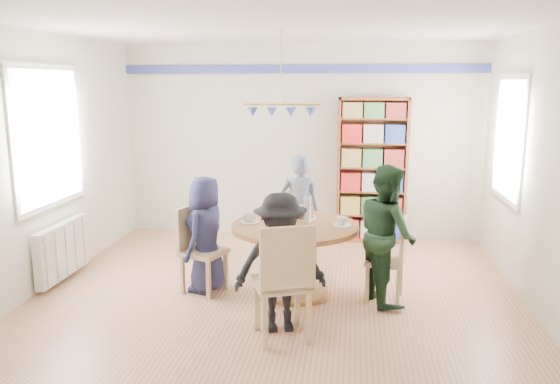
% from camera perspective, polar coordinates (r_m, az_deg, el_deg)
% --- Properties ---
extents(ground, '(5.00, 5.00, 0.00)m').
position_cam_1_polar(ground, '(5.60, -0.57, -11.40)').
color(ground, tan).
extents(room_shell, '(5.00, 5.00, 5.00)m').
position_cam_1_polar(room_shell, '(6.09, -1.84, 6.46)').
color(room_shell, white).
rests_on(room_shell, ground).
extents(radiator, '(0.12, 1.00, 0.60)m').
position_cam_1_polar(radiator, '(6.53, -21.74, -5.63)').
color(radiator, silver).
rests_on(radiator, ground).
extents(dining_table, '(1.30, 1.30, 0.75)m').
position_cam_1_polar(dining_table, '(5.62, 1.58, -5.31)').
color(dining_table, brown).
rests_on(dining_table, ground).
extents(chair_left, '(0.51, 0.51, 0.91)m').
position_cam_1_polar(chair_left, '(5.81, -8.59, -5.47)').
color(chair_left, tan).
rests_on(chair_left, ground).
extents(chair_right, '(0.43, 0.43, 0.85)m').
position_cam_1_polar(chair_right, '(5.62, 11.67, -6.51)').
color(chair_right, tan).
rests_on(chair_right, ground).
extents(chair_far, '(0.43, 0.43, 0.87)m').
position_cam_1_polar(chair_far, '(6.66, 2.29, -3.34)').
color(chair_far, tan).
rests_on(chair_far, ground).
extents(chair_near, '(0.59, 0.59, 1.04)m').
position_cam_1_polar(chair_near, '(4.61, 0.45, -8.90)').
color(chair_near, tan).
rests_on(chair_near, ground).
extents(person_left, '(0.52, 0.67, 1.22)m').
position_cam_1_polar(person_left, '(5.77, -7.76, -4.39)').
color(person_left, '#1C1E3D').
rests_on(person_left, ground).
extents(person_right, '(0.73, 0.82, 1.39)m').
position_cam_1_polar(person_right, '(5.51, 11.10, -4.34)').
color(person_right, black).
rests_on(person_right, ground).
extents(person_far, '(0.50, 0.33, 1.36)m').
position_cam_1_polar(person_far, '(6.48, 2.10, -1.93)').
color(person_far, gray).
rests_on(person_far, ground).
extents(person_near, '(0.90, 0.66, 1.25)m').
position_cam_1_polar(person_near, '(4.80, 0.04, -7.42)').
color(person_near, black).
rests_on(person_near, ground).
extents(bookshelf, '(0.94, 0.28, 1.98)m').
position_cam_1_polar(bookshelf, '(7.55, 9.59, 2.10)').
color(bookshelf, brown).
rests_on(bookshelf, ground).
extents(tableware, '(1.15, 1.15, 0.30)m').
position_cam_1_polar(tableware, '(5.58, 1.37, -2.67)').
color(tableware, white).
rests_on(tableware, dining_table).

